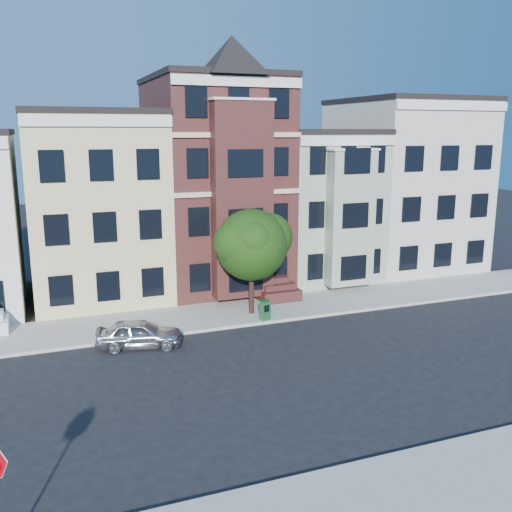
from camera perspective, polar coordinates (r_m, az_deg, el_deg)
name	(u,v)px	position (r m, az deg, el deg)	size (l,w,h in m)	color
ground	(325,372)	(22.86, 6.91, -11.43)	(120.00, 120.00, 0.00)	black
far_sidewalk	(253,311)	(29.65, -0.35, -5.51)	(60.00, 4.00, 0.15)	#9E9B93
near_sidewalk	(468,487)	(17.05, 20.46, -20.82)	(60.00, 4.00, 0.15)	#9E9B93
house_yellow	(95,207)	(33.29, -15.82, 4.69)	(7.00, 9.00, 10.00)	beige
house_brown	(214,185)	(34.52, -4.21, 7.06)	(7.00, 9.00, 12.00)	#411D1A
house_green	(311,205)	(37.09, 5.52, 5.07)	(6.00, 9.00, 9.00)	#96A68F
house_cream	(403,186)	(40.58, 14.49, 6.79)	(8.00, 9.00, 11.00)	beige
street_tree	(251,250)	(28.24, -0.46, 0.64)	(5.65, 5.65, 6.58)	#214610
parked_car	(139,334)	(25.37, -11.62, -7.62)	(1.47, 3.66, 1.25)	#A2A5AC
newspaper_box	(265,310)	(27.98, 0.91, -5.44)	(0.43, 0.38, 0.95)	#1D5B2A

